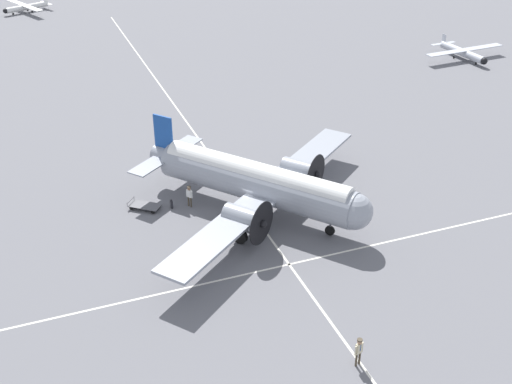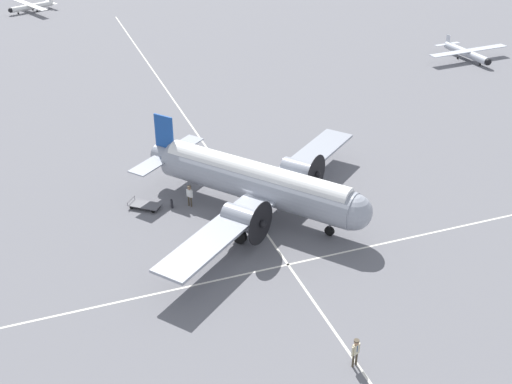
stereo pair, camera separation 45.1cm
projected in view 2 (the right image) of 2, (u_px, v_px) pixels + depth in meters
ground_plane at (256, 212)px, 46.88m from camera, size 300.00×300.00×0.00m
apron_line_eastwest at (252, 213)px, 46.78m from camera, size 120.00×0.16×0.01m
apron_line_northsouth at (292, 264)px, 41.31m from camera, size 0.16×120.00×0.01m
airliner_main at (261, 183)px, 45.43m from camera, size 18.29×19.94×5.84m
crew_foreground at (356, 350)px, 32.92m from camera, size 0.37×0.57×1.75m
passenger_boarding at (190, 194)px, 47.11m from camera, size 0.48×0.39×1.69m
suitcase_near_door at (172, 204)px, 47.32m from camera, size 0.34×0.14×0.65m
baggage_cart at (145, 205)px, 47.24m from camera, size 2.33×2.51×0.56m
light_aircraft_distant at (31, 6)px, 98.04m from camera, size 9.50×7.36×1.92m
light_aircraft_taxiing at (468, 53)px, 77.44m from camera, size 8.17×11.00×2.09m
traffic_cone at (174, 268)px, 40.51m from camera, size 0.37×0.37×0.49m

